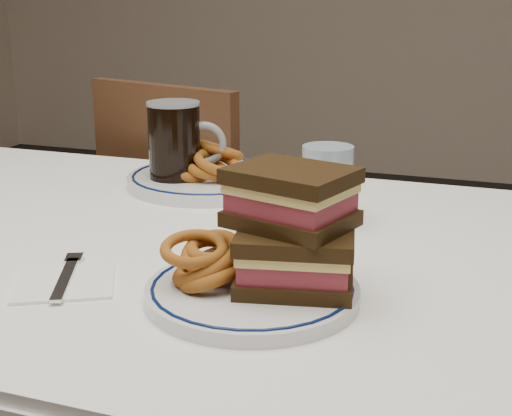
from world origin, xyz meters
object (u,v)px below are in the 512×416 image
(main_plate, at_px, (252,291))
(beer_mug, at_px, (176,145))
(chair_far, at_px, (200,248))
(reuben_sandwich, at_px, (293,228))
(far_plate, at_px, (209,179))

(main_plate, distance_m, beer_mug, 0.51)
(chair_far, distance_m, beer_mug, 0.53)
(reuben_sandwich, bearing_deg, chair_far, 121.19)
(chair_far, relative_size, far_plate, 3.04)
(chair_far, bearing_deg, far_plate, -62.56)
(beer_mug, height_order, far_plate, beer_mug)
(chair_far, xyz_separation_m, main_plate, (0.43, -0.79, 0.27))
(main_plate, bearing_deg, beer_mug, 125.39)
(reuben_sandwich, bearing_deg, far_plate, 124.01)
(beer_mug, distance_m, far_plate, 0.09)
(main_plate, xyz_separation_m, far_plate, (-0.25, 0.45, 0.00))
(main_plate, bearing_deg, far_plate, 118.88)
(main_plate, relative_size, beer_mug, 1.58)
(chair_far, height_order, far_plate, chair_far)
(main_plate, distance_m, far_plate, 0.51)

